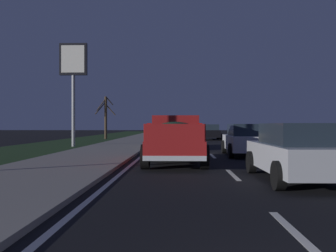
{
  "coord_description": "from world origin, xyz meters",
  "views": [
    {
      "loc": [
        -2.45,
        1.61,
        1.5
      ],
      "look_at": [
        14.31,
        2.12,
        1.44
      ],
      "focal_mm": 38.94,
      "sensor_mm": 36.0,
      "label": 1
    }
  ],
  "objects": [
    {
      "name": "sedan_black",
      "position": [
        34.19,
        -1.5,
        0.78
      ],
      "size": [
        4.44,
        2.09,
        1.54
      ],
      "color": "black",
      "rests_on": "ground"
    },
    {
      "name": "gas_price_sign",
      "position": [
        22.46,
        8.91,
        5.37
      ],
      "size": [
        0.27,
        1.9,
        7.13
      ],
      "color": "#99999E",
      "rests_on": "ground"
    },
    {
      "name": "sedan_tan",
      "position": [
        20.36,
        1.84,
        0.78
      ],
      "size": [
        4.41,
        2.04,
        1.54
      ],
      "color": "#9E845B",
      "rests_on": "ground"
    },
    {
      "name": "grass_verge",
      "position": [
        27.0,
        10.7,
        0.0
      ],
      "size": [
        108.0,
        6.0,
        0.01
      ],
      "primitive_type": "cube",
      "color": "#1E3819",
      "rests_on": "ground"
    },
    {
      "name": "sedan_white",
      "position": [
        15.29,
        -1.64,
        0.78
      ],
      "size": [
        4.43,
        2.07,
        1.54
      ],
      "color": "silver",
      "rests_on": "ground"
    },
    {
      "name": "sedan_silver",
      "position": [
        7.36,
        -1.55,
        0.78
      ],
      "size": [
        4.42,
        2.05,
        1.54
      ],
      "color": "#B2B5BA",
      "rests_on": "ground"
    },
    {
      "name": "pickup_truck",
      "position": [
        11.66,
        1.75,
        0.98
      ],
      "size": [
        5.42,
        2.28,
        1.87
      ],
      "color": "maroon",
      "rests_on": "ground"
    },
    {
      "name": "ground",
      "position": [
        27.0,
        0.0,
        0.0
      ],
      "size": [
        144.0,
        144.0,
        0.0
      ],
      "primitive_type": "plane",
      "color": "black"
    },
    {
      "name": "sidewalk_shoulder",
      "position": [
        27.0,
        5.7,
        0.06
      ],
      "size": [
        108.0,
        4.0,
        0.12
      ],
      "primitive_type": "cube",
      "color": "gray",
      "rests_on": "ground"
    },
    {
      "name": "lane_markings",
      "position": [
        28.7,
        2.55,
        0.0
      ],
      "size": [
        108.0,
        3.54,
        0.01
      ],
      "color": "silver",
      "rests_on": "ground"
    },
    {
      "name": "bare_tree_far",
      "position": [
        35.81,
        9.38,
        2.42
      ],
      "size": [
        1.69,
        2.04,
        4.58
      ],
      "color": "#423323",
      "rests_on": "ground"
    }
  ]
}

